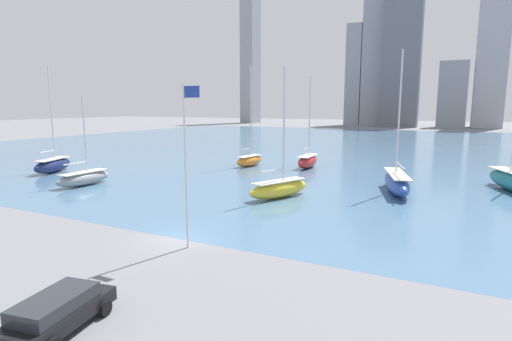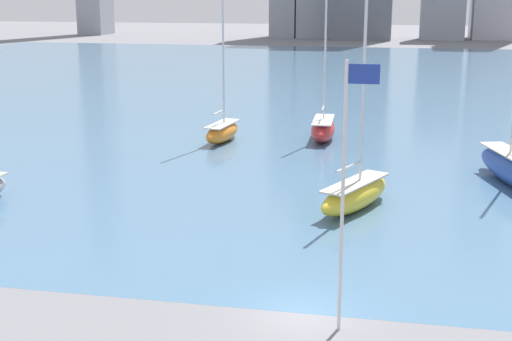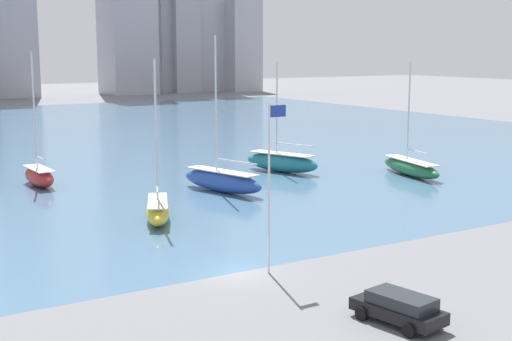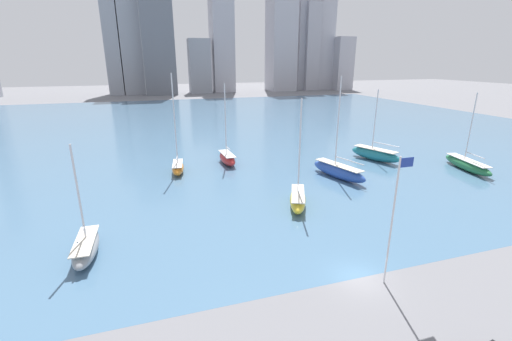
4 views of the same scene
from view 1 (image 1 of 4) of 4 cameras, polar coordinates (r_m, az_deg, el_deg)
ground_plane at (r=28.35m, az=-11.05°, el=-9.56°), size 500.00×500.00×0.00m
harbor_water at (r=93.06m, az=16.31°, el=3.24°), size 180.00×140.00×0.00m
flag_pole at (r=25.23m, az=-9.94°, el=1.39°), size 1.24×0.14×10.38m
distant_city_skyline at (r=194.94m, az=31.60°, el=13.53°), size 191.51×21.66×70.27m
sailboat_orange at (r=60.68m, az=-0.95°, el=1.58°), size 2.54×6.19×15.09m
sailboat_blue at (r=44.61m, az=19.44°, el=-1.55°), size 4.72×10.34×14.78m
sailboat_yellow at (r=39.77m, az=3.33°, el=-2.50°), size 4.70×7.57×12.79m
sailboat_navy at (r=61.68m, az=-27.02°, el=0.76°), size 4.58×7.86×14.31m
sailboat_gray at (r=50.01m, az=-23.39°, el=-0.96°), size 2.14×7.06×10.20m
sailboat_red at (r=59.54m, az=7.37°, el=1.39°), size 2.28×6.83×13.28m
parked_wagon_black at (r=18.84m, az=-26.44°, el=-17.54°), size 2.90×5.00×1.57m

